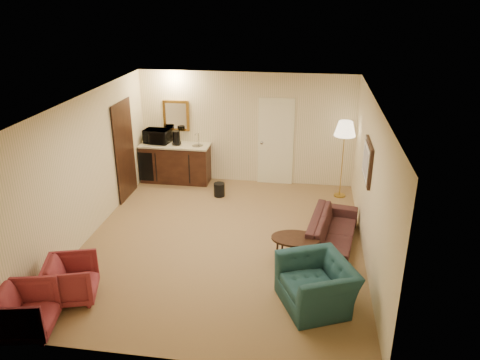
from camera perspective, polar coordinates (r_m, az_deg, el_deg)
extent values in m
plane|color=olive|center=(8.66, -2.04, -7.50)|extent=(6.00, 6.00, 0.00)
cube|color=#FADFBB|center=(10.90, 0.75, 6.29)|extent=(5.00, 0.02, 2.60)
cube|color=#FADFBB|center=(8.88, -18.23, 1.39)|extent=(0.02, 6.00, 2.60)
cube|color=#FADFBB|center=(8.04, 15.64, -0.47)|extent=(0.02, 6.00, 2.60)
cube|color=white|center=(7.71, -2.30, 9.55)|extent=(5.00, 6.00, 0.02)
cube|color=#F3EDC7|center=(10.88, 4.39, 4.69)|extent=(0.82, 0.06, 2.05)
cube|color=black|center=(10.40, -13.90, 3.40)|extent=(0.06, 0.98, 2.10)
cube|color=gold|center=(11.14, -7.78, 7.78)|extent=(0.62, 0.04, 0.72)
cube|color=#331C11|center=(8.32, 15.25, 2.18)|extent=(0.06, 0.90, 0.70)
cube|color=#3B1F13|center=(11.23, -7.84, 2.07)|extent=(1.64, 0.58, 0.92)
imported|color=black|center=(8.51, 11.20, -5.61)|extent=(0.86, 1.98, 0.75)
imported|color=#1E434C|center=(6.93, 9.35, -11.61)|extent=(1.07, 1.25, 0.93)
imported|color=maroon|center=(7.45, -19.86, -11.13)|extent=(0.83, 0.86, 0.72)
imported|color=maroon|center=(7.01, -24.78, -14.12)|extent=(0.82, 0.85, 0.74)
cube|color=#331C11|center=(7.99, 6.75, -8.45)|extent=(0.92, 0.71, 0.47)
cube|color=#B2933B|center=(10.40, 12.38, 2.44)|extent=(0.47, 0.47, 1.73)
cylinder|color=black|center=(10.43, -2.55, -1.19)|extent=(0.27, 0.27, 0.30)
imported|color=black|center=(11.23, -10.06, 5.47)|extent=(0.62, 0.39, 0.40)
cylinder|color=black|center=(11.02, -7.76, 5.10)|extent=(0.19, 0.19, 0.33)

